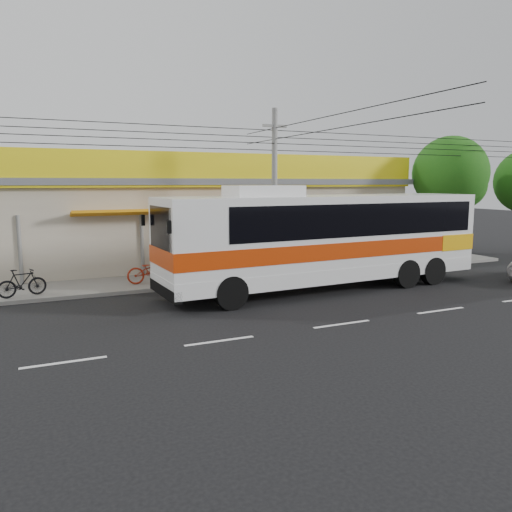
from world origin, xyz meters
The scene contains 9 objects.
ground centered at (0.00, 0.00, 0.00)m, with size 120.00×120.00×0.00m, color black.
sidewalk centered at (0.00, 6.00, 0.07)m, with size 30.00×3.20×0.15m, color slate.
lane_markings centered at (0.00, -2.50, 0.00)m, with size 50.00×0.12×0.01m, color silver, non-canonical shape.
storefront_building centered at (-0.01, 11.54, 2.30)m, with size 22.60×9.20×5.70m.
coach_bus centered at (2.47, 2.09, 2.25)m, with size 13.77×3.52×4.21m.
motorbike_red centered at (-4.03, 5.47, 0.69)m, with size 0.72×2.07×1.09m, color maroon.
motorbike_dark centered at (-8.96, 4.98, 0.67)m, with size 0.49×1.72×1.03m, color black.
utility_pole centered at (1.30, 4.82, 6.17)m, with size 34.00×14.00×7.48m.
tree_near centered at (13.32, 6.41, 4.67)m, with size 4.17×4.17×6.91m.
Camera 1 is at (-8.53, -14.93, 4.31)m, focal length 35.00 mm.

